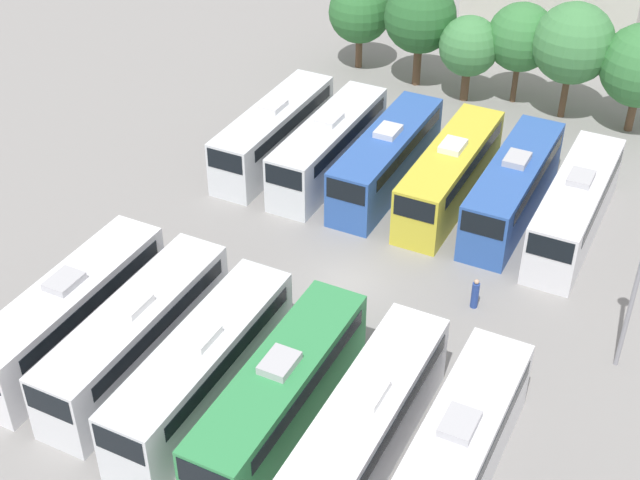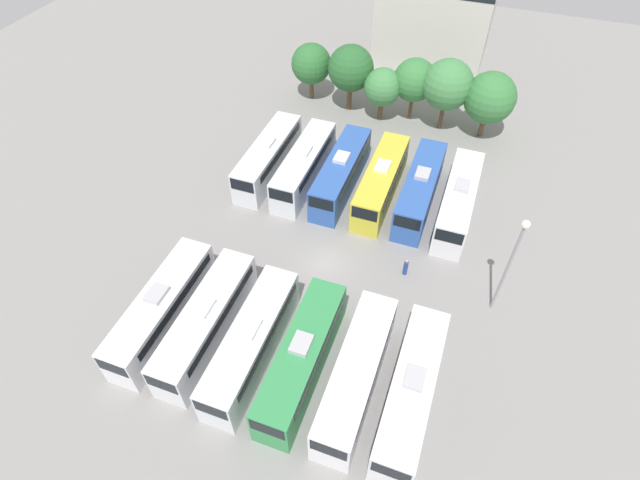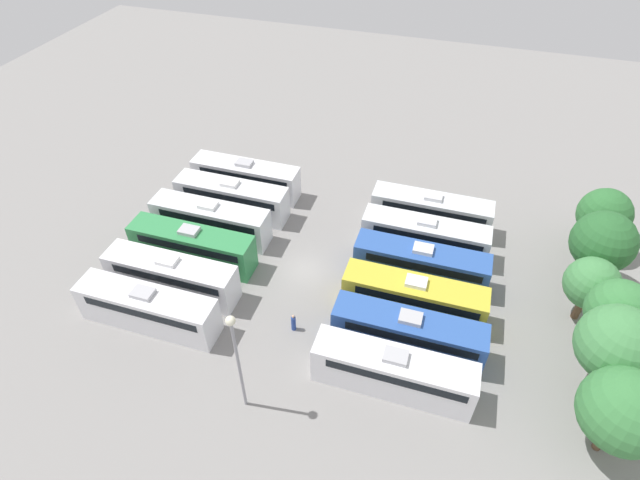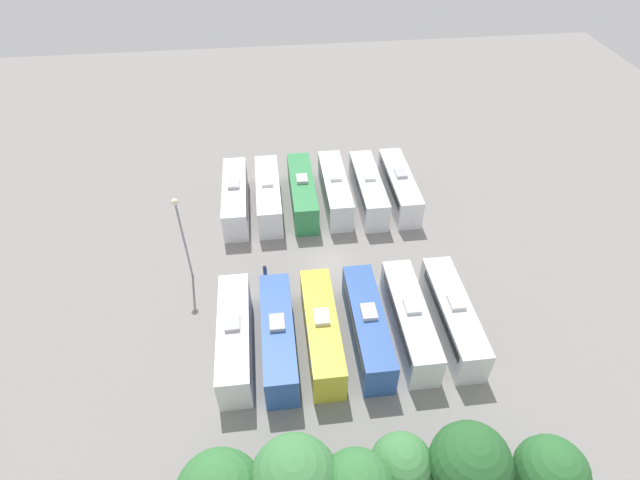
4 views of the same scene
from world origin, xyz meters
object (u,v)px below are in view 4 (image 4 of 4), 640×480
(bus_2, at_px, (335,189))
(bus_8, at_px, (368,325))
(bus_10, at_px, (278,336))
(bus_0, at_px, (399,186))
(tree_0, at_px, (551,473))
(bus_7, at_px, (410,319))
(bus_11, at_px, (235,336))
(tree_2, at_px, (402,466))
(tree_4, at_px, (294,480))
(bus_9, at_px, (322,330))
(worker_person, at_px, (265,271))
(bus_4, at_px, (268,194))
(tree_1, at_px, (470,464))
(light_pole, at_px, (181,227))
(bus_5, at_px, (235,197))
(bus_1, at_px, (368,189))
(bus_6, at_px, (453,316))
(bus_3, at_px, (302,191))

(bus_2, xyz_separation_m, bus_8, (0.00, 19.23, 0.00))
(bus_2, bearing_deg, bus_10, 69.30)
(bus_0, xyz_separation_m, tree_0, (-1.02, 32.95, 2.34))
(bus_10, bearing_deg, bus_7, -177.76)
(bus_11, distance_m, tree_2, 16.47)
(bus_0, relative_size, tree_4, 1.43)
(bus_9, height_order, worker_person, bus_9)
(bus_2, height_order, tree_4, tree_4)
(bus_8, bearing_deg, bus_4, -68.89)
(bus_8, xyz_separation_m, tree_1, (-3.40, 13.24, 3.08))
(bus_4, xyz_separation_m, light_pole, (7.77, 9.74, 4.25))
(bus_5, xyz_separation_m, bus_11, (-0.10, 18.84, 0.00))
(bus_1, distance_m, tree_4, 33.71)
(bus_6, relative_size, bus_9, 1.00)
(bus_4, bearing_deg, bus_1, 178.78)
(bus_1, bearing_deg, tree_0, 97.90)
(tree_0, xyz_separation_m, tree_4, (15.17, -1.04, 0.93))
(bus_11, bearing_deg, tree_1, 136.72)
(bus_1, distance_m, bus_9, 20.29)
(bus_9, bearing_deg, bus_7, -178.03)
(bus_2, bearing_deg, bus_1, 173.48)
(bus_9, relative_size, light_pole, 1.20)
(bus_11, xyz_separation_m, tree_4, (-3.88, 13.18, 3.27))
(bus_9, xyz_separation_m, tree_4, (3.14, 12.96, 3.27))
(bus_0, distance_m, bus_3, 10.84)
(bus_4, distance_m, tree_4, 32.23)
(bus_4, xyz_separation_m, tree_1, (-10.75, 32.29, 3.08))
(bus_6, relative_size, worker_person, 6.75)
(bus_11, relative_size, worker_person, 6.75)
(worker_person, relative_size, tree_1, 0.22)
(bus_1, xyz_separation_m, tree_1, (0.26, 32.05, 3.08))
(bus_4, bearing_deg, bus_7, 120.11)
(bus_10, xyz_separation_m, tree_4, (-0.40, 12.79, 3.27))
(bus_7, bearing_deg, bus_5, -52.34)
(tree_1, bearing_deg, bus_4, -71.58)
(bus_1, distance_m, tree_2, 31.59)
(bus_3, relative_size, worker_person, 6.75)
(bus_1, bearing_deg, bus_6, 100.95)
(bus_11, height_order, tree_2, tree_2)
(bus_11, bearing_deg, bus_9, 178.23)
(worker_person, relative_size, tree_2, 0.28)
(bus_0, height_order, bus_11, same)
(bus_6, distance_m, bus_10, 14.63)
(bus_3, distance_m, light_pole, 15.72)
(tree_1, bearing_deg, bus_3, -77.76)
(tree_0, bearing_deg, bus_1, -82.10)
(bus_5, distance_m, tree_4, 32.43)
(bus_1, distance_m, bus_10, 22.00)
(bus_4, relative_size, light_pole, 1.20)
(tree_4, bearing_deg, bus_1, -108.45)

